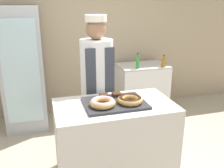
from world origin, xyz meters
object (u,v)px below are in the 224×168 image
object	(u,v)px
brownie_back_right	(117,94)
bottle_green	(138,62)
beverage_fridge	(23,70)
donut_light_glaze	(103,102)
brownie_back_left	(104,96)
chest_freezer	(142,88)
bottle_amber	(164,62)
donut_chocolate_glaze	(130,99)
baker_person	(97,87)
serving_tray	(115,103)

from	to	relation	value
brownie_back_right	bottle_green	xyz separation A→B (m)	(0.79, 1.38, -0.02)
beverage_fridge	bottle_green	distance (m)	1.82
donut_light_glaze	brownie_back_right	bearing A→B (deg)	46.52
brownie_back_left	beverage_fridge	size ratio (longest dim) A/B	0.05
chest_freezer	bottle_amber	xyz separation A→B (m)	(0.29, -0.22, 0.51)
donut_light_glaze	beverage_fridge	xyz separation A→B (m)	(-0.81, 1.79, -0.08)
beverage_fridge	bottle_green	size ratio (longest dim) A/B	7.21
bottle_green	donut_chocolate_glaze	bearing A→B (deg)	-114.16
donut_chocolate_glaze	bottle_amber	size ratio (longest dim) A/B	1.21
brownie_back_left	brownie_back_right	xyz separation A→B (m)	(0.14, 0.00, 0.00)
donut_light_glaze	donut_chocolate_glaze	size ratio (longest dim) A/B	1.00
brownie_back_right	beverage_fridge	size ratio (longest dim) A/B	0.05
donut_chocolate_glaze	brownie_back_right	xyz separation A→B (m)	(-0.07, 0.22, -0.02)
brownie_back_left	brownie_back_right	size ratio (longest dim) A/B	1.00
brownie_back_left	bottle_green	distance (m)	1.66
baker_person	donut_light_glaze	bearing A→B (deg)	-98.25
bottle_green	bottle_amber	bearing A→B (deg)	-3.47
serving_tray	beverage_fridge	distance (m)	1.97
serving_tray	bottle_amber	size ratio (longest dim) A/B	2.96
brownie_back_left	baker_person	xyz separation A→B (m)	(0.03, 0.43, -0.05)
chest_freezer	bottle_green	xyz separation A→B (m)	(-0.17, -0.20, 0.53)
donut_light_glaze	baker_person	distance (m)	0.66
chest_freezer	bottle_amber	world-z (taller)	bottle_amber
donut_chocolate_glaze	bottle_green	size ratio (longest dim) A/B	0.95
serving_tray	brownie_back_left	xyz separation A→B (m)	(-0.07, 0.16, 0.03)
serving_tray	brownie_back_right	distance (m)	0.17
donut_light_glaze	brownie_back_right	xyz separation A→B (m)	(0.21, 0.22, -0.02)
beverage_fridge	baker_person	bearing A→B (deg)	-51.34
donut_chocolate_glaze	baker_person	bearing A→B (deg)	105.59
bottle_green	brownie_back_left	bearing A→B (deg)	-123.82
brownie_back_right	bottle_amber	bearing A→B (deg)	47.32
serving_tray	bottle_green	size ratio (longest dim) A/B	2.34
serving_tray	beverage_fridge	bearing A→B (deg)	118.86
brownie_back_right	baker_person	bearing A→B (deg)	104.57
bottle_green	donut_light_glaze	bearing A→B (deg)	-121.87
serving_tray	brownie_back_right	world-z (taller)	brownie_back_right
baker_person	beverage_fridge	xyz separation A→B (m)	(-0.91, 1.13, -0.01)
donut_chocolate_glaze	brownie_back_right	world-z (taller)	donut_chocolate_glaze
brownie_back_left	beverage_fridge	xyz separation A→B (m)	(-0.88, 1.57, -0.06)
chest_freezer	donut_light_glaze	bearing A→B (deg)	-123.04
chest_freezer	bottle_green	distance (m)	0.59
baker_person	chest_freezer	xyz separation A→B (m)	(1.07, 1.14, -0.51)
serving_tray	brownie_back_left	bearing A→B (deg)	113.65
brownie_back_right	bottle_amber	world-z (taller)	bottle_amber
serving_tray	brownie_back_right	xyz separation A→B (m)	(0.07, 0.16, 0.03)
brownie_back_left	bottle_amber	xyz separation A→B (m)	(1.38, 1.35, -0.04)
donut_light_glaze	brownie_back_right	world-z (taller)	donut_light_glaze
chest_freezer	bottle_green	size ratio (longest dim) A/B	3.36
donut_light_glaze	brownie_back_left	bearing A→B (deg)	72.42
donut_chocolate_glaze	chest_freezer	distance (m)	2.08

